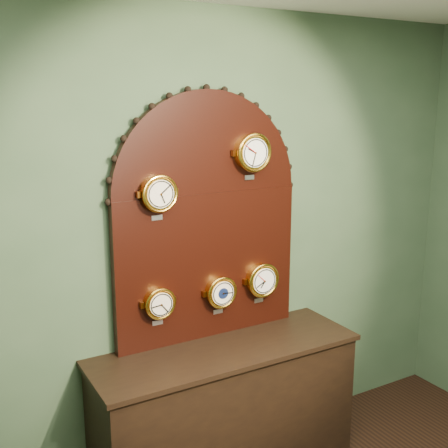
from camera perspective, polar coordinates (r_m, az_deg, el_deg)
wall_back at (r=3.43m, az=-2.08°, el=-2.12°), size 4.00×0.00×4.00m
shop_counter at (r=3.61m, az=0.17°, el=-18.63°), size 1.60×0.50×0.80m
display_board at (r=3.34m, az=-1.71°, el=1.44°), size 1.26×0.06×1.53m
roman_clock at (r=3.11m, az=-6.68°, el=3.12°), size 0.21×0.08×0.26m
arabic_clock at (r=3.37m, az=2.93°, el=7.29°), size 0.24×0.08×0.29m
hygrometer at (r=3.27m, az=-6.63°, el=-8.00°), size 0.19×0.08×0.24m
barometer at (r=3.44m, az=-0.36°, el=-6.94°), size 0.20×0.08×0.25m
tide_clock at (r=3.58m, az=3.88°, el=-5.69°), size 0.22×0.08×0.28m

